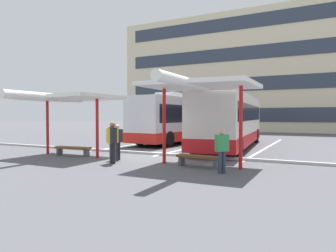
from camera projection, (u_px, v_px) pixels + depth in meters
ground_plane at (151, 157)px, 14.64m from camera, size 160.00×160.00×0.00m
terminal_building at (266, 76)px, 43.58m from camera, size 38.02×13.87×18.18m
coach_bus_0 at (181, 120)px, 22.98m from camera, size 3.43×10.66×3.61m
coach_bus_1 at (231, 121)px, 18.98m from camera, size 3.56×11.98×3.55m
lane_stripe_0 at (150, 142)px, 23.03m from camera, size 0.16×14.00×0.01m
lane_stripe_1 at (203, 144)px, 21.11m from camera, size 0.16×14.00×0.01m
lane_stripe_2 at (267, 147)px, 19.19m from camera, size 0.16×14.00×0.01m
waiting_shelter_0 at (67, 99)px, 14.65m from camera, size 4.24×5.24×3.00m
bench_0 at (73, 149)px, 15.07m from camera, size 1.94×0.63×0.45m
waiting_shelter_1 at (198, 86)px, 11.59m from camera, size 4.17×5.21×3.31m
bench_1 at (198, 158)px, 11.77m from camera, size 1.80×0.57×0.45m
platform_kerb at (159, 154)px, 15.39m from camera, size 44.00×0.24×0.12m
waiting_passenger_0 at (113, 140)px, 12.77m from camera, size 0.29×0.52×1.69m
waiting_passenger_1 at (117, 140)px, 13.57m from camera, size 0.41×0.51×1.60m
waiting_passenger_2 at (113, 139)px, 12.55m from camera, size 0.53×0.48×1.73m
waiting_passenger_3 at (222, 148)px, 10.38m from camera, size 0.46×0.48×1.54m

